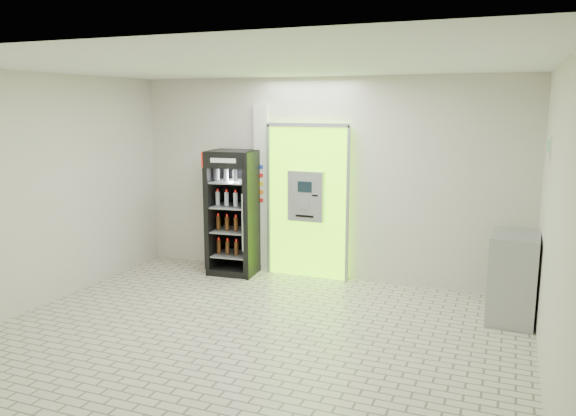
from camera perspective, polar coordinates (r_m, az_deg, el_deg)
The scene contains 7 objects.
ground at distance 6.56m, azimuth -3.61°, elevation -12.84°, with size 6.00×6.00×0.00m, color beige.
room_shell at distance 6.07m, azimuth -3.81°, elevation 3.34°, with size 6.00×6.00×6.00m.
atm_assembly at distance 8.45m, azimuth 2.06°, elevation 0.76°, with size 1.30×0.24×2.33m.
pillar at distance 8.76m, azimuth -2.67°, elevation 1.95°, with size 0.22×0.11×2.60m.
beverage_cooler at distance 8.73m, azimuth -5.45°, elevation -0.67°, with size 0.77×0.72×1.91m.
steel_cabinet at distance 7.36m, azimuth 21.91°, elevation -6.53°, with size 0.58×0.83×1.07m.
exit_sign at distance 6.86m, azimuth 25.03°, elevation 5.56°, with size 0.02×0.22×0.26m.
Camera 1 is at (2.60, -5.44, 2.59)m, focal length 35.00 mm.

